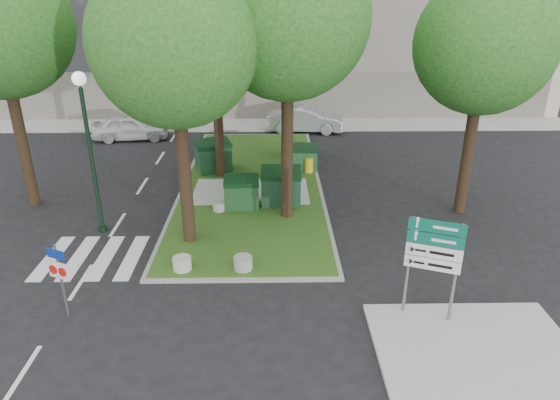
{
  "coord_description": "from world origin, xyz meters",
  "views": [
    {
      "loc": [
        1.44,
        -13.25,
        8.45
      ],
      "look_at": [
        1.69,
        1.65,
        2.0
      ],
      "focal_mm": 32.0,
      "sensor_mm": 36.0,
      "label": 1
    }
  ],
  "objects_px": {
    "directional_sign": "(434,254)",
    "car_white": "(130,127)",
    "tree_median_near_left": "(176,26)",
    "dumpster_c": "(281,187)",
    "dumpster_a": "(213,156)",
    "litter_bin": "(309,165)",
    "bollard_mid": "(219,206)",
    "tree_median_mid": "(216,22)",
    "bollard_right": "(243,263)",
    "dumpster_b": "(242,193)",
    "dumpster_d": "(304,157)",
    "traffic_sign_pole": "(60,271)",
    "car_silver": "(305,120)",
    "street_lamp": "(88,136)",
    "bollard_left": "(182,263)",
    "tree_street_right": "(489,30)",
    "tree_median_near_right": "(291,0)"
  },
  "relations": [
    {
      "from": "dumpster_a",
      "to": "street_lamp",
      "type": "distance_m",
      "value": 7.68
    },
    {
      "from": "dumpster_a",
      "to": "dumpster_b",
      "type": "xyz_separation_m",
      "value": [
        1.6,
        -4.37,
        -0.11
      ]
    },
    {
      "from": "tree_median_near_right",
      "to": "car_white",
      "type": "relative_size",
      "value": 2.62
    },
    {
      "from": "bollard_mid",
      "to": "directional_sign",
      "type": "relative_size",
      "value": 0.18
    },
    {
      "from": "street_lamp",
      "to": "directional_sign",
      "type": "relative_size",
      "value": 2.04
    },
    {
      "from": "litter_bin",
      "to": "car_white",
      "type": "bearing_deg",
      "value": 148.79
    },
    {
      "from": "litter_bin",
      "to": "street_lamp",
      "type": "height_order",
      "value": "street_lamp"
    },
    {
      "from": "traffic_sign_pole",
      "to": "car_silver",
      "type": "bearing_deg",
      "value": 92.12
    },
    {
      "from": "dumpster_d",
      "to": "tree_median_near_right",
      "type": "bearing_deg",
      "value": -96.49
    },
    {
      "from": "traffic_sign_pole",
      "to": "car_silver",
      "type": "height_order",
      "value": "traffic_sign_pole"
    },
    {
      "from": "dumpster_b",
      "to": "car_white",
      "type": "xyz_separation_m",
      "value": [
        -7.08,
        10.17,
        0.0
      ]
    },
    {
      "from": "dumpster_c",
      "to": "car_silver",
      "type": "distance_m",
      "value": 11.45
    },
    {
      "from": "dumpster_a",
      "to": "directional_sign",
      "type": "bearing_deg",
      "value": -80.77
    },
    {
      "from": "tree_street_right",
      "to": "street_lamp",
      "type": "distance_m",
      "value": 14.46
    },
    {
      "from": "bollard_left",
      "to": "tree_median_mid",
      "type": "bearing_deg",
      "value": 86.47
    },
    {
      "from": "car_white",
      "to": "car_silver",
      "type": "distance_m",
      "value": 10.5
    },
    {
      "from": "dumpster_a",
      "to": "bollard_left",
      "type": "height_order",
      "value": "dumpster_a"
    },
    {
      "from": "tree_street_right",
      "to": "litter_bin",
      "type": "relative_size",
      "value": 14.04
    },
    {
      "from": "dumpster_c",
      "to": "litter_bin",
      "type": "distance_m",
      "value": 3.97
    },
    {
      "from": "bollard_right",
      "to": "bollard_mid",
      "type": "xyz_separation_m",
      "value": [
        -1.19,
        4.5,
        -0.03
      ]
    },
    {
      "from": "tree_median_mid",
      "to": "tree_street_right",
      "type": "xyz_separation_m",
      "value": [
        10.0,
        -4.0,
        0.0
      ]
    },
    {
      "from": "litter_bin",
      "to": "tree_median_near_left",
      "type": "bearing_deg",
      "value": -124.03
    },
    {
      "from": "street_lamp",
      "to": "dumpster_c",
      "type": "bearing_deg",
      "value": 18.4
    },
    {
      "from": "litter_bin",
      "to": "traffic_sign_pole",
      "type": "relative_size",
      "value": 0.32
    },
    {
      "from": "bollard_mid",
      "to": "street_lamp",
      "type": "height_order",
      "value": "street_lamp"
    },
    {
      "from": "dumpster_b",
      "to": "tree_street_right",
      "type": "bearing_deg",
      "value": -4.41
    },
    {
      "from": "directional_sign",
      "to": "car_white",
      "type": "distance_m",
      "value": 21.55
    },
    {
      "from": "bollard_mid",
      "to": "car_white",
      "type": "height_order",
      "value": "car_white"
    },
    {
      "from": "dumpster_a",
      "to": "dumpster_c",
      "type": "xyz_separation_m",
      "value": [
        3.2,
        -4.01,
        -0.0
      ]
    },
    {
      "from": "dumpster_b",
      "to": "bollard_mid",
      "type": "relative_size",
      "value": 2.84
    },
    {
      "from": "dumpster_b",
      "to": "bollard_left",
      "type": "xyz_separation_m",
      "value": [
        -1.64,
        -4.83,
        -0.41
      ]
    },
    {
      "from": "bollard_left",
      "to": "bollard_mid",
      "type": "distance_m",
      "value": 4.56
    },
    {
      "from": "tree_median_mid",
      "to": "bollard_right",
      "type": "distance_m",
      "value": 10.93
    },
    {
      "from": "tree_median_near_right",
      "to": "street_lamp",
      "type": "distance_m",
      "value": 8.28
    },
    {
      "from": "tree_median_near_left",
      "to": "dumpster_c",
      "type": "relative_size",
      "value": 6.36
    },
    {
      "from": "dumpster_d",
      "to": "bollard_right",
      "type": "bearing_deg",
      "value": -101.72
    },
    {
      "from": "tree_street_right",
      "to": "dumpster_d",
      "type": "bearing_deg",
      "value": 141.85
    },
    {
      "from": "tree_street_right",
      "to": "litter_bin",
      "type": "height_order",
      "value": "tree_street_right"
    },
    {
      "from": "litter_bin",
      "to": "traffic_sign_pole",
      "type": "height_order",
      "value": "traffic_sign_pole"
    },
    {
      "from": "dumpster_d",
      "to": "car_silver",
      "type": "height_order",
      "value": "car_silver"
    },
    {
      "from": "dumpster_b",
      "to": "bollard_right",
      "type": "height_order",
      "value": "dumpster_b"
    },
    {
      "from": "tree_median_near_right",
      "to": "tree_street_right",
      "type": "distance_m",
      "value": 7.09
    },
    {
      "from": "tree_median_near_left",
      "to": "car_white",
      "type": "relative_size",
      "value": 2.41
    },
    {
      "from": "tree_median_mid",
      "to": "litter_bin",
      "type": "bearing_deg",
      "value": 4.57
    },
    {
      "from": "tree_street_right",
      "to": "bollard_mid",
      "type": "relative_size",
      "value": 19.83
    },
    {
      "from": "dumpster_b",
      "to": "litter_bin",
      "type": "xyz_separation_m",
      "value": [
        3.0,
        4.06,
        -0.27
      ]
    },
    {
      "from": "traffic_sign_pole",
      "to": "car_white",
      "type": "height_order",
      "value": "traffic_sign_pole"
    },
    {
      "from": "dumpster_c",
      "to": "dumpster_d",
      "type": "bearing_deg",
      "value": 74.95
    },
    {
      "from": "dumpster_b",
      "to": "directional_sign",
      "type": "xyz_separation_m",
      "value": [
        5.43,
        -7.33,
        1.28
      ]
    },
    {
      "from": "dumpster_d",
      "to": "dumpster_b",
      "type": "bearing_deg",
      "value": -118.57
    }
  ]
}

